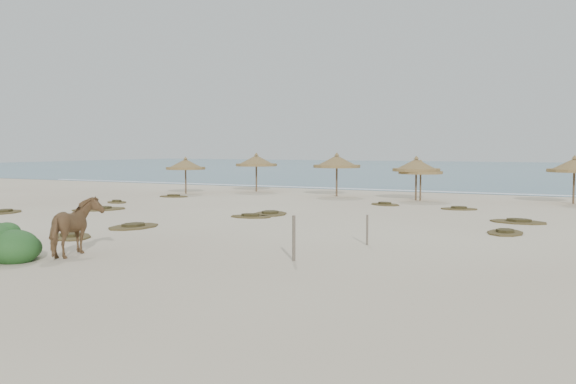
# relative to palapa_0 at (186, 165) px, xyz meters

# --- Properties ---
(ground) EXTENTS (160.00, 160.00, 0.00)m
(ground) POSITION_rel_palapa_0_xyz_m (12.41, -16.24, -1.97)
(ground) COLOR beige
(ground) RESTS_ON ground
(ocean) EXTENTS (200.00, 100.00, 0.01)m
(ocean) POSITION_rel_palapa_0_xyz_m (12.41, 58.76, -1.97)
(ocean) COLOR #285B79
(ocean) RESTS_ON ground
(foam_line) EXTENTS (70.00, 0.60, 0.01)m
(foam_line) POSITION_rel_palapa_0_xyz_m (12.41, 9.76, -1.97)
(foam_line) COLOR white
(foam_line) RESTS_ON ground
(palapa_0) EXTENTS (3.24, 3.24, 2.54)m
(palapa_0) POSITION_rel_palapa_0_xyz_m (0.00, 0.00, 0.00)
(palapa_0) COLOR brown
(palapa_0) RESTS_ON ground
(palapa_1) EXTENTS (3.38, 3.38, 2.80)m
(palapa_1) POSITION_rel_palapa_0_xyz_m (3.19, 4.11, 0.20)
(palapa_1) COLOR brown
(palapa_1) RESTS_ON ground
(palapa_2) EXTENTS (3.47, 3.47, 2.85)m
(palapa_2) POSITION_rel_palapa_0_xyz_m (10.09, 2.67, 0.23)
(palapa_2) COLOR brown
(palapa_2) RESTS_ON ground
(palapa_3) EXTENTS (3.21, 3.21, 2.45)m
(palapa_3) POSITION_rel_palapa_0_xyz_m (15.87, 1.81, -0.07)
(palapa_3) COLOR brown
(palapa_3) RESTS_ON ground
(palapa_4) EXTENTS (3.27, 3.27, 2.68)m
(palapa_4) POSITION_rel_palapa_0_xyz_m (15.58, 1.89, 0.10)
(palapa_4) COLOR brown
(palapa_4) RESTS_ON ground
(palapa_5) EXTENTS (3.64, 3.64, 2.74)m
(palapa_5) POSITION_rel_palapa_0_xyz_m (24.11, 3.60, 0.15)
(palapa_5) COLOR brown
(palapa_5) RESTS_ON ground
(horse) EXTENTS (1.48, 2.19, 1.70)m
(horse) POSITION_rel_palapa_0_xyz_m (12.44, -21.96, -1.12)
(horse) COLOR brown
(horse) RESTS_ON ground
(fence_post_near) EXTENTS (0.11, 0.11, 1.28)m
(fence_post_near) POSITION_rel_palapa_0_xyz_m (18.48, -19.74, -1.34)
(fence_post_near) COLOR #6B6050
(fence_post_near) RESTS_ON ground
(fence_post_far) EXTENTS (0.07, 0.07, 0.99)m
(fence_post_far) POSITION_rel_palapa_0_xyz_m (19.26, -16.03, -1.48)
(fence_post_far) COLOR #6B6050
(fence_post_far) RESTS_ON ground
(scrub_0) EXTENTS (2.13, 2.57, 0.16)m
(scrub_0) POSITION_rel_palapa_0_xyz_m (0.02, -14.57, -1.92)
(scrub_0) COLOR brown
(scrub_0) RESTS_ON ground
(scrub_1) EXTENTS (2.88, 3.26, 0.16)m
(scrub_1) POSITION_rel_palapa_0_xyz_m (3.02, -11.30, -1.92)
(scrub_1) COLOR brown
(scrub_1) RESTS_ON ground
(scrub_2) EXTENTS (2.07, 1.47, 0.16)m
(scrub_2) POSITION_rel_palapa_0_xyz_m (11.62, -10.71, -1.92)
(scrub_2) COLOR brown
(scrub_2) RESTS_ON ground
(scrub_3) EXTENTS (2.32, 2.80, 0.16)m
(scrub_3) POSITION_rel_palapa_0_xyz_m (11.81, -9.22, -1.92)
(scrub_3) COLOR brown
(scrub_3) RESTS_ON ground
(scrub_4) EXTENTS (1.42, 2.06, 0.16)m
(scrub_4) POSITION_rel_palapa_0_xyz_m (22.78, -11.08, -1.92)
(scrub_4) COLOR brown
(scrub_4) RESTS_ON ground
(scrub_5) EXTENTS (2.58, 1.87, 0.16)m
(scrub_5) POSITION_rel_palapa_0_xyz_m (22.71, -7.25, -1.92)
(scrub_5) COLOR brown
(scrub_5) RESTS_ON ground
(scrub_6) EXTENTS (2.11, 1.55, 0.16)m
(scrub_6) POSITION_rel_palapa_0_xyz_m (1.10, -2.77, -1.92)
(scrub_6) COLOR brown
(scrub_6) RESTS_ON ground
(scrub_7) EXTENTS (2.26, 2.02, 0.16)m
(scrub_7) POSITION_rel_palapa_0_xyz_m (14.99, -1.96, -1.92)
(scrub_7) COLOR brown
(scrub_7) RESTS_ON ground
(scrub_8) EXTENTS (1.89, 1.71, 0.16)m
(scrub_8) POSITION_rel_palapa_0_xyz_m (0.89, -7.74, -1.92)
(scrub_8) COLOR brown
(scrub_8) RESTS_ON ground
(scrub_9) EXTENTS (1.66, 2.48, 0.16)m
(scrub_9) POSITION_rel_palapa_0_xyz_m (9.44, -16.04, -1.92)
(scrub_9) COLOR brown
(scrub_9) RESTS_ON ground
(scrub_10) EXTENTS (2.08, 1.61, 0.16)m
(scrub_10) POSITION_rel_palapa_0_xyz_m (19.17, -2.64, -1.92)
(scrub_10) COLOR brown
(scrub_10) RESTS_ON ground
(scrub_11) EXTENTS (2.53, 2.41, 0.16)m
(scrub_11) POSITION_rel_palapa_0_xyz_m (9.38, -19.26, -1.92)
(scrub_11) COLOR brown
(scrub_11) RESTS_ON ground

